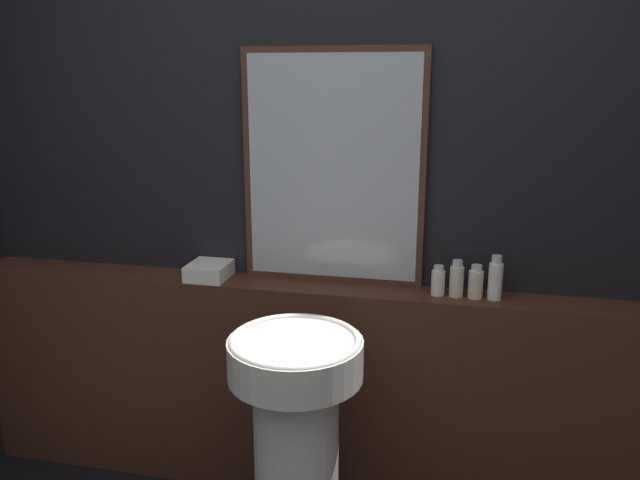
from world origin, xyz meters
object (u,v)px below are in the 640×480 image
at_px(pedestal_sink, 296,439).
at_px(mirror, 333,169).
at_px(towel_stack, 209,271).
at_px(body_wash_bottle, 495,279).
at_px(shampoo_bottle, 438,281).
at_px(conditioner_bottle, 457,280).
at_px(lotion_bottle, 476,283).

height_order(pedestal_sink, mirror, mirror).
height_order(towel_stack, body_wash_bottle, body_wash_bottle).
bearing_deg(shampoo_bottle, pedestal_sink, -133.26).
xyz_separation_m(mirror, conditioner_bottle, (0.49, -0.07, -0.39)).
bearing_deg(pedestal_sink, body_wash_bottle, 35.75).
xyz_separation_m(pedestal_sink, conditioner_bottle, (0.51, 0.47, 0.46)).
distance_m(towel_stack, lotion_bottle, 1.07).
relative_size(conditioner_bottle, lotion_bottle, 1.11).
relative_size(pedestal_sink, shampoo_bottle, 7.77).
xyz_separation_m(shampoo_bottle, conditioner_bottle, (0.07, 0.00, 0.01)).
relative_size(mirror, towel_stack, 5.15).
relative_size(shampoo_bottle, conditioner_bottle, 0.82).
height_order(conditioner_bottle, body_wash_bottle, body_wash_bottle).
bearing_deg(conditioner_bottle, body_wash_bottle, -0.00).
distance_m(pedestal_sink, body_wash_bottle, 0.92).
height_order(towel_stack, conditioner_bottle, conditioner_bottle).
distance_m(towel_stack, body_wash_bottle, 1.14).
distance_m(mirror, shampoo_bottle, 0.59).
height_order(mirror, shampoo_bottle, mirror).
distance_m(lotion_bottle, body_wash_bottle, 0.07).
distance_m(mirror, lotion_bottle, 0.69).
relative_size(towel_stack, shampoo_bottle, 1.53).
height_order(pedestal_sink, conditioner_bottle, conditioner_bottle).
relative_size(mirror, lotion_bottle, 7.16).
xyz_separation_m(mirror, body_wash_bottle, (0.63, -0.07, -0.38)).
bearing_deg(shampoo_bottle, mirror, 170.07).
bearing_deg(body_wash_bottle, conditioner_bottle, 180.00).
xyz_separation_m(shampoo_bottle, lotion_bottle, (0.14, 0.00, 0.01)).
xyz_separation_m(pedestal_sink, towel_stack, (-0.49, 0.47, 0.42)).
height_order(mirror, body_wash_bottle, mirror).
bearing_deg(mirror, pedestal_sink, -91.44).
xyz_separation_m(towel_stack, lotion_bottle, (1.06, -0.00, 0.03)).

